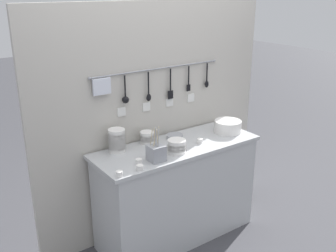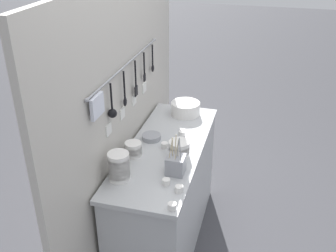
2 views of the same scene
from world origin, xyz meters
name	(u,v)px [view 2 (image 2 of 2)]	position (x,y,z in m)	size (l,w,h in m)	color
ground_plane	(166,238)	(0.00, 0.00, 0.00)	(20.00, 20.00, 0.00)	#424247
counter	(166,195)	(0.00, 0.00, 0.42)	(1.39, 0.51, 0.84)	#B7BABC
back_wall	(126,125)	(0.00, 0.29, 0.98)	(2.19, 0.09, 1.95)	#BCB7AD
bowl_stack_tall_left	(119,166)	(-0.45, 0.17, 0.93)	(0.13, 0.13, 0.18)	white
bowl_stack_nested_right	(179,149)	(-0.09, -0.12, 0.90)	(0.14, 0.14, 0.10)	white
bowl_stack_back_corner	(133,149)	(-0.17, 0.18, 0.89)	(0.11, 0.11, 0.10)	white
plate_stack	(185,108)	(0.54, -0.02, 0.90)	(0.23, 0.23, 0.10)	white
steel_mixing_bowl	(151,137)	(0.07, 0.13, 0.86)	(0.14, 0.14, 0.04)	#93969E
cutlery_caddy	(176,164)	(-0.30, -0.14, 0.91)	(0.11, 0.11, 0.27)	#93969E
cup_edge_far	(166,182)	(-0.43, -0.12, 0.86)	(0.05, 0.05, 0.04)	white
cup_centre	(182,134)	(0.18, -0.07, 0.86)	(0.05, 0.05, 0.04)	white
cup_back_right	(172,206)	(-0.64, -0.21, 0.86)	(0.05, 0.05, 0.04)	white
cup_front_right	(165,145)	(-0.02, 0.01, 0.86)	(0.05, 0.05, 0.04)	white
cup_back_left	(179,189)	(-0.48, -0.21, 0.86)	(0.05, 0.05, 0.04)	white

